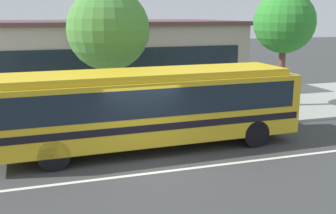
{
  "coord_description": "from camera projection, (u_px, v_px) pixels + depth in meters",
  "views": [
    {
      "loc": [
        -3.12,
        -12.09,
        4.76
      ],
      "look_at": [
        1.49,
        2.28,
        1.3
      ],
      "focal_mm": 43.56,
      "sensor_mm": 36.0,
      "label": 1
    }
  ],
  "objects": [
    {
      "name": "ground_plane",
      "position": [
        146.0,
        164.0,
        13.21
      ],
      "size": [
        120.0,
        120.0,
        0.0
      ],
      "primitive_type": "plane",
      "color": "#383A3A"
    },
    {
      "name": "bus_stop_sign",
      "position": [
        235.0,
        89.0,
        17.24
      ],
      "size": [
        0.12,
        0.44,
        2.41
      ],
      "color": "gray",
      "rests_on": "sidewalk_slab"
    },
    {
      "name": "station_building",
      "position": [
        76.0,
        56.0,
        25.22
      ],
      "size": [
        19.63,
        9.27,
        4.34
      ],
      "color": "#AEA196",
      "rests_on": "ground_plane"
    },
    {
      "name": "pedestrian_walking_along_curb",
      "position": [
        200.0,
        105.0,
        17.0
      ],
      "size": [
        0.35,
        0.35,
        1.6
      ],
      "color": "#2B3849",
      "rests_on": "sidewalk_slab"
    },
    {
      "name": "pedestrian_waiting_near_sign",
      "position": [
        170.0,
        101.0,
        17.46
      ],
      "size": [
        0.48,
        0.48,
        1.71
      ],
      "color": "navy",
      "rests_on": "sidewalk_slab"
    },
    {
      "name": "street_tree_mid_block",
      "position": [
        284.0,
        23.0,
        20.21
      ],
      "size": [
        3.07,
        3.07,
        5.77
      ],
      "color": "brown",
      "rests_on": "sidewalk_slab"
    },
    {
      "name": "street_tree_near_stop",
      "position": [
        108.0,
        29.0,
        17.97
      ],
      "size": [
        3.66,
        3.66,
        5.8
      ],
      "color": "brown",
      "rests_on": "sidewalk_slab"
    },
    {
      "name": "transit_bus",
      "position": [
        150.0,
        104.0,
        14.45
      ],
      "size": [
        10.84,
        2.79,
        2.82
      ],
      "color": "gold",
      "rests_on": "ground_plane"
    },
    {
      "name": "sidewalk_slab",
      "position": [
        109.0,
        114.0,
        19.59
      ],
      "size": [
        60.0,
        8.0,
        0.12
      ],
      "primitive_type": "cube",
      "color": "#999992",
      "rests_on": "ground_plane"
    },
    {
      "name": "lane_stripe_center",
      "position": [
        152.0,
        173.0,
        12.47
      ],
      "size": [
        56.0,
        0.16,
        0.01
      ],
      "primitive_type": "cube",
      "color": "silver",
      "rests_on": "ground_plane"
    }
  ]
}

